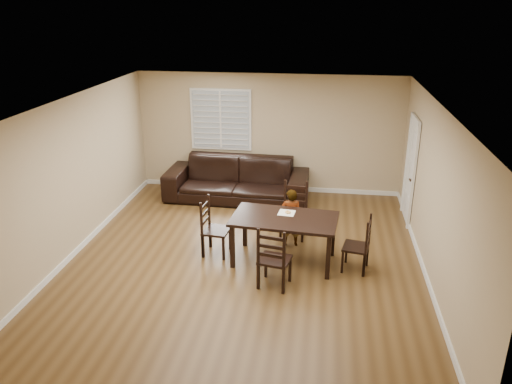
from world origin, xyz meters
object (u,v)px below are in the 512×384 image
chair_right (363,247)px  sofa (237,180)px  chair_near (295,211)px  chair_far (272,262)px  child (291,218)px  donut (288,212)px  dining_table (284,222)px  chair_left (210,229)px

chair_right → sofa: bearing=-126.3°
chair_near → chair_far: size_ratio=1.01×
child → donut: child is taller
chair_near → chair_right: chair_near is taller
dining_table → donut: donut is taller
chair_far → chair_left: bearing=-29.6°
donut → sofa: (-1.34, 2.52, -0.38)m
dining_table → chair_far: chair_far is taller
chair_right → chair_near: bearing=-124.6°
chair_near → child: size_ratio=0.97×
chair_right → child: (-1.25, 0.76, 0.11)m
chair_far → chair_right: size_ratio=1.08×
chair_far → child: 1.55m
dining_table → chair_left: chair_left is taller
chair_near → donut: size_ratio=10.51×
chair_left → sofa: chair_left is taller
chair_near → chair_right: (1.20, -1.24, -0.04)m
chair_left → chair_right: chair_left is taller
dining_table → chair_near: chair_near is taller
chair_right → child: child is taller
chair_left → chair_right: size_ratio=1.07×
chair_right → donut: 1.37m
chair_far → child: bearing=-84.9°
chair_near → sofa: bearing=136.7°
chair_far → donut: size_ratio=10.36×
donut → sofa: 2.88m
chair_far → sofa: bearing=-60.8°
dining_table → chair_far: (-0.10, -0.91, -0.26)m
dining_table → sofa: size_ratio=0.58×
chair_near → chair_far: (-0.20, -2.01, -0.01)m
donut → sofa: size_ratio=0.03×
chair_far → donut: chair_far is taller
chair_far → child: (0.16, 1.54, 0.07)m
chair_near → chair_right: size_ratio=1.10×
child → donut: bearing=77.9°
chair_right → child: 1.46m
dining_table → chair_far: bearing=-90.8°
chair_far → chair_left: chair_far is taller
dining_table → chair_left: 1.35m
chair_far → donut: (0.14, 1.11, 0.37)m
chair_left → sofa: (0.02, 2.59, -0.01)m
dining_table → donut: bearing=83.7°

